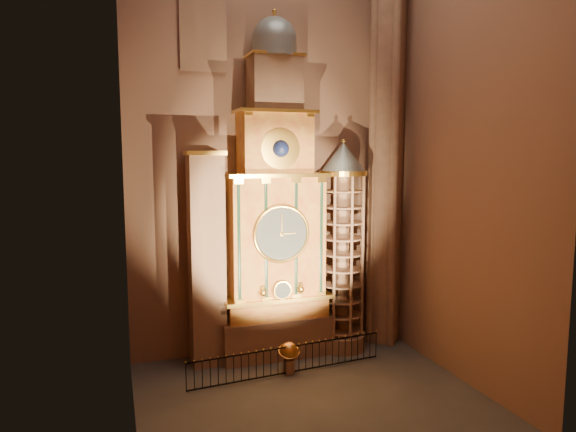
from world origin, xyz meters
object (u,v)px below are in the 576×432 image
object	(u,v)px
stair_turret	(342,248)
celestial_globe	(289,355)
astronomical_clock	(275,223)
iron_railing	(289,360)

from	to	relation	value
stair_turret	celestial_globe	distance (m)	6.05
astronomical_clock	iron_railing	bearing A→B (deg)	-93.80
celestial_globe	iron_railing	size ratio (longest dim) A/B	0.16
stair_turret	iron_railing	bearing A→B (deg)	-148.49
astronomical_clock	iron_railing	distance (m)	6.49
astronomical_clock	celestial_globe	size ratio (longest dim) A/B	11.37
iron_railing	stair_turret	bearing A→B (deg)	31.51
astronomical_clock	stair_turret	distance (m)	3.78
astronomical_clock	celestial_globe	bearing A→B (deg)	-92.31
celestial_globe	astronomical_clock	bearing A→B (deg)	87.69
iron_railing	astronomical_clock	bearing A→B (deg)	86.20
stair_turret	celestial_globe	size ratio (longest dim) A/B	7.35
celestial_globe	iron_railing	distance (m)	0.25
iron_railing	celestial_globe	bearing A→B (deg)	64.80
stair_turret	iron_railing	size ratio (longest dim) A/B	1.15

